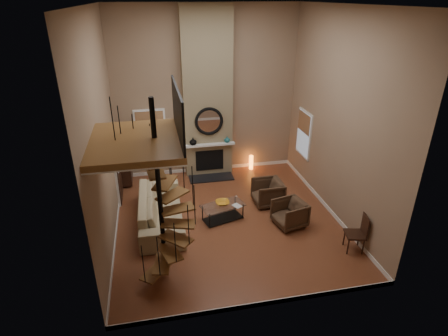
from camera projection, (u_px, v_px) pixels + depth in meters
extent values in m
cube|color=brown|center=(227.00, 219.00, 10.27)|extent=(6.00, 6.50, 0.01)
cube|color=#977C61|center=(207.00, 94.00, 11.96)|extent=(6.00, 0.02, 5.50)
cube|color=#977C61|center=(267.00, 187.00, 6.21)|extent=(6.00, 0.02, 5.50)
cube|color=#977C61|center=(102.00, 134.00, 8.54)|extent=(0.02, 6.50, 5.50)
cube|color=#977C61|center=(339.00, 118.00, 9.63)|extent=(0.02, 6.50, 5.50)
cube|color=silver|center=(228.00, 5.00, 7.91)|extent=(6.00, 6.50, 0.01)
cube|color=white|center=(208.00, 168.00, 13.11)|extent=(6.00, 0.02, 0.12)
cube|color=white|center=(260.00, 304.00, 7.37)|extent=(6.00, 0.02, 0.12)
cube|color=white|center=(116.00, 230.00, 9.70)|extent=(0.02, 6.50, 0.12)
cube|color=white|center=(326.00, 206.00, 10.78)|extent=(0.02, 6.50, 0.12)
cube|color=#867757|center=(207.00, 95.00, 11.79)|extent=(1.60, 0.38, 5.50)
cube|color=black|center=(211.00, 178.00, 12.53)|extent=(1.50, 0.60, 0.04)
cube|color=black|center=(210.00, 160.00, 12.56)|extent=(0.95, 0.02, 0.72)
cube|color=white|center=(210.00, 145.00, 12.23)|extent=(1.70, 0.18, 0.06)
torus|color=black|center=(209.00, 121.00, 11.94)|extent=(0.94, 0.10, 0.94)
cylinder|color=white|center=(209.00, 121.00, 11.95)|extent=(0.80, 0.01, 0.80)
imported|color=black|center=(193.00, 141.00, 12.10)|extent=(0.24, 0.24, 0.25)
imported|color=#1C5D63|center=(227.00, 139.00, 12.32)|extent=(0.20, 0.20, 0.21)
cube|color=white|center=(151.00, 131.00, 12.09)|extent=(1.02, 0.04, 1.52)
cube|color=#8C9EB2|center=(151.00, 132.00, 12.07)|extent=(0.90, 0.01, 1.40)
cube|color=#A17148|center=(150.00, 126.00, 11.97)|extent=(0.90, 0.01, 0.98)
cube|color=white|center=(304.00, 134.00, 11.89)|extent=(0.04, 1.02, 1.52)
cube|color=#8C9EB2|center=(303.00, 134.00, 11.88)|extent=(0.01, 0.90, 1.40)
cube|color=#A17148|center=(304.00, 123.00, 11.71)|extent=(0.01, 0.90, 0.63)
cube|color=white|center=(117.00, 167.00, 10.87)|extent=(0.06, 1.05, 2.16)
cube|color=black|center=(118.00, 168.00, 10.89)|extent=(0.05, 0.90, 2.05)
cube|color=#8C9EB2|center=(117.00, 155.00, 10.71)|extent=(0.01, 0.60, 0.90)
cube|color=brown|center=(136.00, 142.00, 6.92)|extent=(1.70, 2.20, 0.12)
cube|color=white|center=(136.00, 145.00, 6.95)|extent=(1.70, 2.20, 0.03)
cube|color=black|center=(178.00, 112.00, 6.84)|extent=(0.04, 2.20, 0.94)
cylinder|color=black|center=(159.00, 194.00, 7.48)|extent=(0.10, 0.10, 4.02)
cube|color=brown|center=(156.00, 272.00, 7.94)|extent=(0.71, 0.78, 0.04)
cylinder|color=black|center=(143.00, 264.00, 7.45)|extent=(0.02, 0.02, 0.94)
cube|color=brown|center=(162.00, 263.00, 7.80)|extent=(0.46, 0.77, 0.04)
cylinder|color=black|center=(158.00, 257.00, 7.27)|extent=(0.02, 0.02, 0.94)
cube|color=brown|center=(170.00, 252.00, 7.73)|extent=(0.55, 0.79, 0.04)
cylinder|color=black|center=(175.00, 243.00, 7.24)|extent=(0.02, 0.02, 0.94)
cube|color=brown|center=(176.00, 238.00, 7.72)|extent=(0.75, 0.74, 0.04)
cylinder|color=black|center=(188.00, 225.00, 7.35)|extent=(0.02, 0.02, 0.94)
cube|color=brown|center=(179.00, 224.00, 7.76)|extent=(0.79, 0.53, 0.04)
cylinder|color=black|center=(195.00, 205.00, 7.54)|extent=(0.02, 0.02, 0.94)
cube|color=brown|center=(177.00, 209.00, 7.81)|extent=(0.77, 0.48, 0.04)
cylinder|color=black|center=(193.00, 186.00, 7.73)|extent=(0.02, 0.02, 0.94)
cube|color=brown|center=(173.00, 195.00, 7.82)|extent=(0.77, 0.72, 0.04)
cylinder|color=black|center=(183.00, 170.00, 7.87)|extent=(0.02, 0.02, 0.94)
cube|color=brown|center=(165.00, 183.00, 7.77)|extent=(0.58, 0.79, 0.04)
cylinder|color=black|center=(169.00, 156.00, 7.89)|extent=(0.02, 0.02, 0.94)
cube|color=brown|center=(156.00, 172.00, 7.65)|extent=(0.41, 0.75, 0.04)
cylinder|color=black|center=(151.00, 145.00, 7.76)|extent=(0.02, 0.02, 0.94)
cube|color=brown|center=(146.00, 162.00, 7.46)|extent=(0.68, 0.79, 0.04)
cylinder|color=black|center=(134.00, 136.00, 7.48)|extent=(0.02, 0.02, 0.94)
cube|color=brown|center=(139.00, 154.00, 7.21)|extent=(0.80, 0.64, 0.04)
cylinder|color=black|center=(120.00, 129.00, 7.10)|extent=(0.02, 0.02, 0.94)
cube|color=brown|center=(136.00, 145.00, 6.94)|extent=(0.72, 0.34, 0.04)
cylinder|color=black|center=(113.00, 122.00, 6.67)|extent=(0.02, 0.02, 0.94)
cube|color=black|center=(124.00, 157.00, 11.81)|extent=(0.37, 0.79, 1.77)
imported|color=tan|center=(160.00, 209.00, 10.01)|extent=(1.19, 2.91, 0.84)
imported|color=#483221|center=(270.00, 192.00, 10.92)|extent=(0.86, 0.84, 0.77)
imported|color=#483221|center=(292.00, 213.00, 9.90)|extent=(0.95, 0.93, 0.72)
cube|color=silver|center=(223.00, 206.00, 10.08)|extent=(1.30, 0.91, 0.02)
cube|color=black|center=(223.00, 218.00, 10.26)|extent=(1.18, 0.78, 0.01)
cylinder|color=black|center=(210.00, 221.00, 9.78)|extent=(0.04, 0.04, 0.43)
cylinder|color=black|center=(243.00, 211.00, 10.22)|extent=(0.04, 0.04, 0.43)
cylinder|color=black|center=(203.00, 213.00, 10.12)|extent=(0.04, 0.04, 0.43)
cylinder|color=black|center=(235.00, 204.00, 10.57)|extent=(0.04, 0.04, 0.43)
imported|color=gold|center=(222.00, 203.00, 10.10)|extent=(0.38, 0.38, 0.09)
imported|color=gray|center=(236.00, 206.00, 10.00)|extent=(0.29, 0.32, 0.02)
cylinder|color=black|center=(172.00, 189.00, 11.84)|extent=(0.33, 0.33, 0.03)
cylinder|color=black|center=(171.00, 167.00, 11.50)|extent=(0.04, 0.04, 1.43)
cylinder|color=#F2E5C6|center=(169.00, 144.00, 11.18)|extent=(0.37, 0.37, 0.30)
cylinder|color=orange|center=(251.00, 162.00, 13.13)|extent=(0.14, 0.14, 0.51)
cube|color=black|center=(355.00, 235.00, 8.86)|extent=(0.54, 0.54, 0.05)
cube|color=black|center=(365.00, 226.00, 8.75)|extent=(0.14, 0.42, 0.53)
cylinder|color=black|center=(348.00, 247.00, 8.80)|extent=(0.04, 0.04, 0.43)
cylinder|color=black|center=(363.00, 247.00, 8.79)|extent=(0.04, 0.04, 0.43)
cylinder|color=black|center=(344.00, 238.00, 9.13)|extent=(0.04, 0.04, 0.43)
cylinder|color=black|center=(359.00, 238.00, 9.12)|extent=(0.04, 0.04, 0.43)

